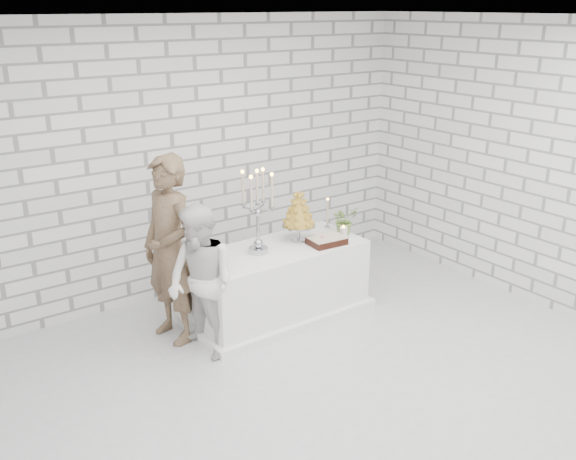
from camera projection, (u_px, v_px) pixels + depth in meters
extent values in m
cube|color=silver|center=(316.00, 392.00, 5.35)|extent=(6.00, 5.00, 0.01)
cube|color=white|center=(323.00, 18.00, 4.34)|extent=(6.00, 5.00, 0.01)
cube|color=white|center=(173.00, 162.00, 6.75)|extent=(6.00, 0.01, 3.00)
cube|color=white|center=(549.00, 168.00, 6.50)|extent=(0.01, 5.00, 3.00)
cube|color=white|center=(278.00, 282.00, 6.57)|extent=(1.80, 0.80, 0.75)
imported|color=brown|center=(170.00, 250.00, 5.94)|extent=(0.55, 0.73, 1.83)
imported|color=white|center=(201.00, 283.00, 5.71)|extent=(0.67, 0.79, 1.44)
cube|color=black|center=(327.00, 240.00, 6.53)|extent=(0.39, 0.29, 0.08)
cylinder|color=white|center=(343.00, 233.00, 6.69)|extent=(0.10, 0.10, 0.12)
cylinder|color=#C5B099|center=(327.00, 214.00, 6.97)|extent=(0.08, 0.08, 0.32)
imported|color=#597635|center=(344.00, 220.00, 6.79)|extent=(0.29, 0.26, 0.31)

